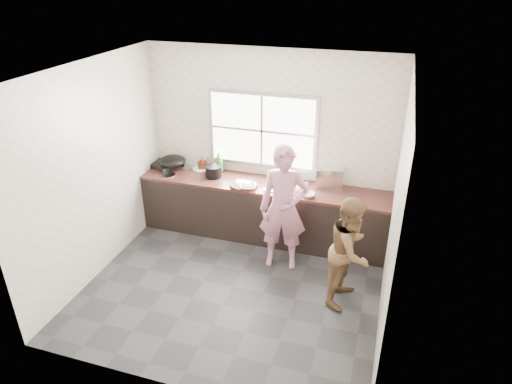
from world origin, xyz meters
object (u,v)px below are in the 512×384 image
(bottle_brown_short, at_px, (212,168))
(bottle_brown_tall, at_px, (202,164))
(burner, at_px, (165,164))
(pot_lid_right, at_px, (188,167))
(black_pot, at_px, (213,172))
(pot_lid_left, at_px, (168,175))
(woman, at_px, (283,212))
(bottle_green, at_px, (219,161))
(bowl_held, at_px, (309,194))
(person_side, at_px, (350,251))
(glass_jar, at_px, (208,170))
(wok, at_px, (172,161))
(cutting_board, at_px, (244,185))
(bowl_mince, at_px, (248,187))
(bowl_crabs, at_px, (297,188))
(plate_food, at_px, (201,169))
(dish_rack, at_px, (329,176))

(bottle_brown_short, bearing_deg, bottle_brown_tall, 156.37)
(burner, bearing_deg, pot_lid_right, 8.51)
(black_pot, distance_m, burner, 0.90)
(pot_lid_left, bearing_deg, woman, -14.06)
(burner, bearing_deg, bottle_green, 3.51)
(bowl_held, xyz_separation_m, burner, (-2.34, 0.37, -0.00))
(pot_lid_right, bearing_deg, woman, -25.83)
(woman, distance_m, bowl_held, 0.49)
(person_side, distance_m, bottle_brown_short, 2.53)
(bowl_held, bearing_deg, glass_jar, 169.08)
(wok, bearing_deg, bottle_brown_tall, 15.55)
(bottle_brown_short, bearing_deg, cutting_board, -24.58)
(woman, distance_m, pot_lid_left, 1.95)
(black_pot, height_order, glass_jar, black_pot)
(bottle_brown_short, distance_m, burner, 0.81)
(bowl_mince, distance_m, bowl_crabs, 0.69)
(plate_food, relative_size, bottle_brown_short, 1.41)
(bowl_held, bearing_deg, burner, 170.92)
(pot_lid_left, bearing_deg, bowl_crabs, 2.30)
(bottle_brown_tall, height_order, bottle_brown_short, bottle_brown_tall)
(plate_food, xyz_separation_m, burner, (-0.59, -0.04, 0.02))
(dish_rack, height_order, pot_lid_left, dish_rack)
(bottle_green, bearing_deg, burner, -176.49)
(woman, distance_m, bottle_green, 1.49)
(woman, bearing_deg, bottle_brown_short, 141.54)
(bottle_brown_tall, distance_m, glass_jar, 0.18)
(cutting_board, height_order, dish_rack, dish_rack)
(person_side, bearing_deg, burner, 80.57)
(plate_food, relative_size, pot_lid_right, 1.07)
(black_pot, distance_m, glass_jar, 0.16)
(bowl_mince, distance_m, wok, 1.34)
(burner, distance_m, pot_lid_right, 0.37)
(bottle_green, bearing_deg, black_pot, -91.87)
(bottle_brown_tall, relative_size, glass_jar, 1.86)
(bottle_brown_short, xyz_separation_m, pot_lid_left, (-0.60, -0.26, -0.08))
(bottle_green, xyz_separation_m, glass_jar, (-0.13, -0.12, -0.12))
(woman, relative_size, wok, 4.01)
(bowl_held, xyz_separation_m, bottle_brown_tall, (-1.72, 0.41, 0.06))
(black_pot, height_order, plate_food, black_pot)
(bottle_green, relative_size, pot_lid_right, 1.47)
(bowl_held, relative_size, plate_food, 0.88)
(wok, bearing_deg, pot_lid_right, 38.70)
(pot_lid_right, bearing_deg, cutting_board, -19.90)
(cutting_board, bearing_deg, bowl_crabs, 6.66)
(pot_lid_right, bearing_deg, bottle_green, 0.00)
(bowl_held, xyz_separation_m, bottle_green, (-1.46, 0.43, 0.13))
(bowl_crabs, bearing_deg, woman, -95.65)
(cutting_board, bearing_deg, bottle_brown_short, 155.42)
(dish_rack, bearing_deg, cutting_board, -174.32)
(black_pot, xyz_separation_m, plate_food, (-0.29, 0.20, -0.07))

